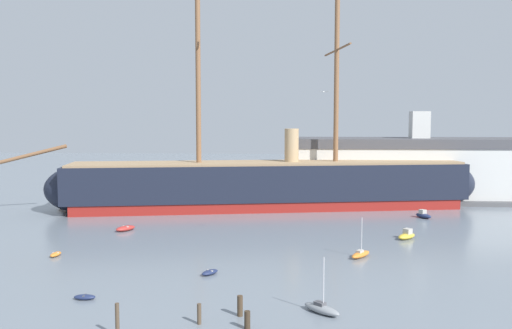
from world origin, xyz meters
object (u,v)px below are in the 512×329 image
object	(u,v)px
sailboat_foreground_right	(322,308)
dinghy_near_centre	(210,272)
motorboat_far_left	(68,204)
sailboat_distant_centre	(256,199)
dinghy_alongside_bow	(125,228)
dinghy_foreground_left	(85,297)
sailboat_mid_right	(361,254)
mooring_piling_right_pair	(247,320)
motorboat_alongside_stern	(407,235)
dockside_warehouse_right	(416,169)
mooring_piling_nearest	(240,306)
seagull_in_flight	(324,92)
mooring_piling_left_pair	(199,314)
motorboat_far_right	(423,215)
mooring_piling_midwater	(117,320)
tall_ship	(268,184)
dinghy_mid_left	(56,254)

from	to	relation	value
sailboat_foreground_right	dinghy_near_centre	distance (m)	13.75
motorboat_far_left	sailboat_distant_centre	size ratio (longest dim) A/B	0.71
dinghy_alongside_bow	dinghy_foreground_left	bearing A→B (deg)	-79.58
dinghy_foreground_left	sailboat_mid_right	bearing A→B (deg)	31.97
mooring_piling_right_pair	sailboat_distant_centre	bearing A→B (deg)	93.02
motorboat_alongside_stern	sailboat_distant_centre	xyz separation A→B (m)	(-20.29, 28.79, 0.01)
sailboat_foreground_right	dockside_warehouse_right	xyz separation A→B (m)	(20.56, 60.17, 5.20)
dinghy_foreground_left	dockside_warehouse_right	distance (m)	70.65
mooring_piling_nearest	seagull_in_flight	xyz separation A→B (m)	(7.25, 20.07, 16.79)
mooring_piling_left_pair	seagull_in_flight	distance (m)	29.32
motorboat_far_left	mooring_piling_right_pair	size ratio (longest dim) A/B	3.00
dinghy_foreground_left	seagull_in_flight	bearing A→B (deg)	40.50
dinghy_near_centre	seagull_in_flight	bearing A→B (deg)	40.85
motorboat_alongside_stern	sailboat_mid_right	bearing A→B (deg)	-126.11
mooring_piling_left_pair	dockside_warehouse_right	world-z (taller)	dockside_warehouse_right
mooring_piling_left_pair	motorboat_far_right	bearing A→B (deg)	58.95
motorboat_far_left	motorboat_far_right	bearing A→B (deg)	-6.31
dinghy_foreground_left	sailboat_foreground_right	world-z (taller)	sailboat_foreground_right
dinghy_foreground_left	dinghy_near_centre	distance (m)	11.87
mooring_piling_midwater	sailboat_distant_centre	bearing A→B (deg)	84.76
mooring_piling_left_pair	dinghy_alongside_bow	bearing A→B (deg)	115.62
sailboat_foreground_right	dockside_warehouse_right	world-z (taller)	dockside_warehouse_right
sailboat_mid_right	seagull_in_flight	xyz separation A→B (m)	(-3.91, 2.19, 17.20)
mooring_piling_left_pair	seagull_in_flight	world-z (taller)	seagull_in_flight
tall_ship	dinghy_alongside_bow	world-z (taller)	tall_ship
dinghy_foreground_left	mooring_piling_left_pair	world-z (taller)	mooring_piling_left_pair
dinghy_alongside_bow	motorboat_alongside_stern	xyz separation A→B (m)	(35.80, -2.55, 0.10)
dinghy_near_centre	motorboat_alongside_stern	xyz separation A→B (m)	(21.77, 16.69, 0.21)
dinghy_foreground_left	sailboat_distant_centre	world-z (taller)	sailboat_distant_centre
dinghy_alongside_bow	mooring_piling_left_pair	size ratio (longest dim) A/B	2.08
dinghy_alongside_bow	mooring_piling_left_pair	bearing A→B (deg)	-64.38
sailboat_foreground_right	dinghy_near_centre	xyz separation A→B (m)	(-9.91, 9.52, -0.13)
sailboat_foreground_right	dinghy_mid_left	size ratio (longest dim) A/B	2.27
dinghy_near_centre	dockside_warehouse_right	size ratio (longest dim) A/B	0.04
motorboat_alongside_stern	dockside_warehouse_right	distance (m)	35.43
sailboat_foreground_right	seagull_in_flight	xyz separation A→B (m)	(1.17, 19.11, 17.19)
mooring_piling_left_pair	motorboat_alongside_stern	bearing A→B (deg)	54.44
tall_ship	dinghy_alongside_bow	bearing A→B (deg)	-133.05
dinghy_near_centre	mooring_piling_left_pair	xyz separation A→B (m)	(1.08, -12.26, 0.51)
mooring_piling_left_pair	tall_ship	bearing A→B (deg)	86.79
tall_ship	sailboat_distant_centre	bearing A→B (deg)	109.09
sailboat_mid_right	dinghy_alongside_bow	size ratio (longest dim) A/B	1.37
dinghy_foreground_left	sailboat_distant_centre	xyz separation A→B (m)	(10.57, 53.11, 0.25)
motorboat_far_left	mooring_piling_nearest	world-z (taller)	mooring_piling_nearest
motorboat_far_right	seagull_in_flight	bearing A→B (deg)	-126.76
tall_ship	seagull_in_flight	world-z (taller)	tall_ship
motorboat_far_left	mooring_piling_left_pair	distance (m)	58.48
mooring_piling_nearest	sailboat_mid_right	bearing A→B (deg)	58.03
dinghy_near_centre	dinghy_mid_left	xyz separation A→B (m)	(-17.48, 5.82, -0.01)
motorboat_alongside_stern	seagull_in_flight	xyz separation A→B (m)	(-10.69, -7.11, 17.11)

